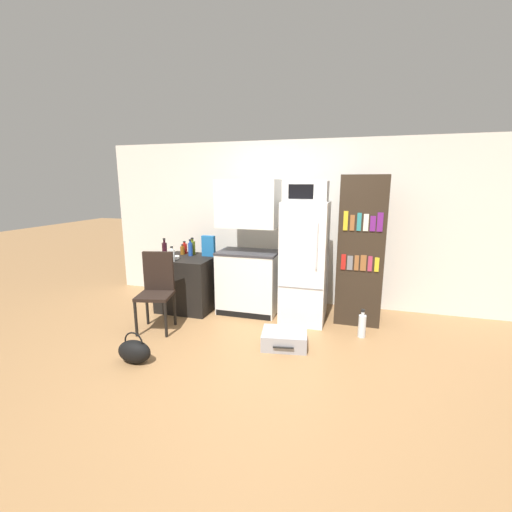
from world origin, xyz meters
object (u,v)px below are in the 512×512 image
object	(u,v)px
bowl	(174,258)
chair	(157,285)
refrigerator	(305,262)
bottle_clear_short	(172,255)
microwave	(307,191)
water_bottle_front	(362,325)
side_table	(189,283)
bookshelf	(360,251)
bottle_olive_oil	(192,247)
handbag	(134,351)
cereal_box	(208,246)
bottle_blue_soda	(190,249)
bottle_amber_beer	(182,250)
kitchen_hutch	(248,253)
bottle_ketchup_red	(185,248)
suitcase_large_flat	(284,339)
bottle_wine_dark	(165,250)

from	to	relation	value
bowl	chair	world-z (taller)	chair
refrigerator	bottle_clear_short	world-z (taller)	refrigerator
microwave	water_bottle_front	distance (m)	1.78
side_table	water_bottle_front	world-z (taller)	side_table
bookshelf	water_bottle_front	world-z (taller)	bookshelf
bottle_olive_oil	handbag	bearing A→B (deg)	-83.32
cereal_box	refrigerator	bearing A→B (deg)	-4.34
side_table	bottle_blue_soda	bearing A→B (deg)	91.01
water_bottle_front	cereal_box	bearing A→B (deg)	167.62
bottle_amber_beer	bottle_blue_soda	bearing A→B (deg)	-18.24
bottle_blue_soda	bottle_amber_beer	xyz separation A→B (m)	(-0.16, 0.05, -0.04)
bottle_olive_oil	chair	world-z (taller)	bottle_olive_oil
bowl	handbag	distance (m)	1.62
kitchen_hutch	bottle_amber_beer	xyz separation A→B (m)	(-1.05, 0.04, -0.03)
bottle_olive_oil	side_table	bearing A→B (deg)	-85.15
bottle_ketchup_red	suitcase_large_flat	world-z (taller)	bottle_ketchup_red
cereal_box	handbag	xyz separation A→B (m)	(-0.07, -1.76, -0.79)
refrigerator	bottle_olive_oil	size ratio (longest dim) A/B	6.24
bottle_ketchup_red	chair	bearing A→B (deg)	-82.57
bookshelf	bottle_clear_short	bearing A→B (deg)	-169.02
cereal_box	chair	xyz separation A→B (m)	(-0.31, -0.91, -0.35)
bottle_clear_short	bookshelf	bearing A→B (deg)	10.98
refrigerator	bottle_ketchup_red	world-z (taller)	refrigerator
refrigerator	bowl	world-z (taller)	refrigerator
water_bottle_front	chair	bearing A→B (deg)	-170.25
bookshelf	bottle_blue_soda	size ratio (longest dim) A/B	7.84
bookshelf	refrigerator	bearing A→B (deg)	-169.45
handbag	water_bottle_front	xyz separation A→B (m)	(2.25, 1.28, 0.02)
kitchen_hutch	bowl	xyz separation A→B (m)	(-1.01, -0.26, -0.07)
microwave	bottle_blue_soda	bearing A→B (deg)	178.16
bottle_blue_soda	side_table	bearing A→B (deg)	-88.99
kitchen_hutch	bottle_wine_dark	size ratio (longest dim) A/B	6.28
bookshelf	chair	bearing A→B (deg)	-159.05
cereal_box	suitcase_large_flat	xyz separation A→B (m)	(1.34, -0.97, -0.83)
bottle_blue_soda	bottle_ketchup_red	world-z (taller)	bottle_blue_soda
handbag	suitcase_large_flat	bearing A→B (deg)	29.11
bottle_olive_oil	bottle_blue_soda	bearing A→B (deg)	-81.45
microwave	bottle_clear_short	xyz separation A→B (m)	(-1.76, -0.35, -0.86)
cereal_box	water_bottle_front	world-z (taller)	cereal_box
bottle_amber_beer	bowl	bearing A→B (deg)	-83.61
bottle_olive_oil	microwave	bearing A→B (deg)	-5.11
kitchen_hutch	bowl	bearing A→B (deg)	-165.37
bottle_ketchup_red	water_bottle_front	world-z (taller)	bottle_ketchup_red
bottle_amber_beer	handbag	distance (m)	1.92
bottle_olive_oil	bottle_ketchup_red	bearing A→B (deg)	162.14
bottle_blue_soda	suitcase_large_flat	xyz separation A→B (m)	(1.60, -0.92, -0.78)
bottle_wine_dark	cereal_box	size ratio (longest dim) A/B	0.99
side_table	microwave	world-z (taller)	microwave
kitchen_hutch	bookshelf	distance (m)	1.50
bottle_ketchup_red	refrigerator	bearing A→B (deg)	-6.19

